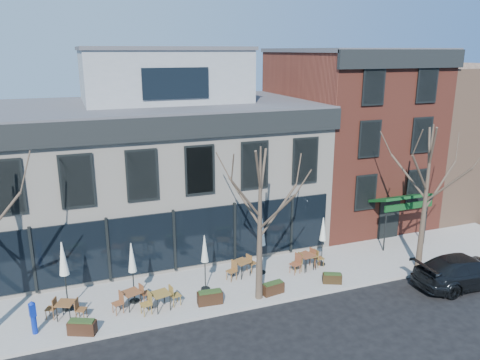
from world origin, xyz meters
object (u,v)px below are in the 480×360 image
object	(u,v)px
cafe_set_0	(66,308)
umbrella_0	(63,262)
parked_sedan	(465,271)
call_box	(33,316)

from	to	relation	value
cafe_set_0	umbrella_0	size ratio (longest dim) A/B	0.56
parked_sedan	cafe_set_0	distance (m)	18.46
parked_sedan	umbrella_0	bearing A→B (deg)	78.04
call_box	cafe_set_0	bearing A→B (deg)	30.11
parked_sedan	call_box	size ratio (longest dim) A/B	3.65
call_box	umbrella_0	xyz separation A→B (m)	(1.27, 1.47, 1.46)
call_box	cafe_set_0	world-z (taller)	call_box
parked_sedan	call_box	xyz separation A→B (m)	(-19.35, 2.69, 0.15)
parked_sedan	umbrella_0	size ratio (longest dim) A/B	1.67
cafe_set_0	umbrella_0	world-z (taller)	umbrella_0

